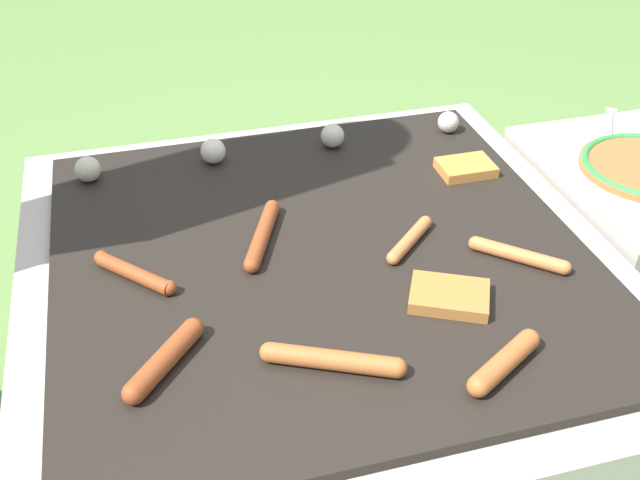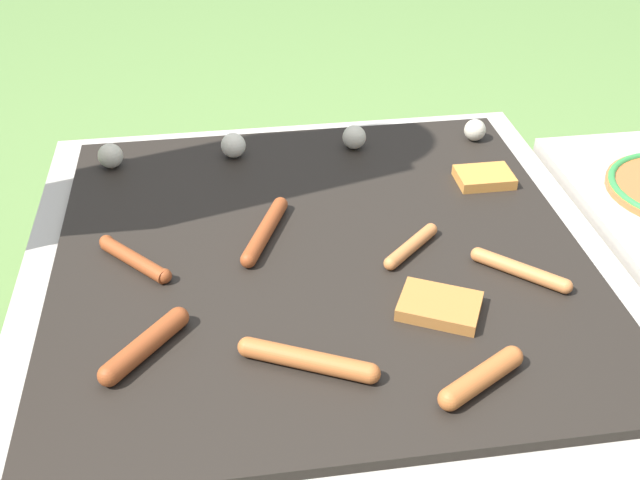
{
  "view_description": "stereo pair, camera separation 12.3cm",
  "coord_description": "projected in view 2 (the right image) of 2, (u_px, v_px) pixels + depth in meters",
  "views": [
    {
      "loc": [
        -0.26,
        -0.96,
        1.13
      ],
      "look_at": [
        0.0,
        0.0,
        0.42
      ],
      "focal_mm": 42.0,
      "sensor_mm": 36.0,
      "label": 1
    },
    {
      "loc": [
        -0.14,
        -0.99,
        1.13
      ],
      "look_at": [
        0.0,
        0.0,
        0.42
      ],
      "focal_mm": 42.0,
      "sensor_mm": 36.0,
      "label": 2
    }
  ],
  "objects": [
    {
      "name": "ground_plane",
      "position": [
        320.0,
        413.0,
        1.47
      ],
      "size": [
        14.0,
        14.0,
        0.0
      ],
      "primitive_type": "plane",
      "color": "#608442"
    },
    {
      "name": "grill",
      "position": [
        320.0,
        339.0,
        1.36
      ],
      "size": [
        0.98,
        0.98,
        0.4
      ],
      "color": "#B2AA9E",
      "rests_on": "ground_plane"
    },
    {
      "name": "sausage_back_center",
      "position": [
        265.0,
        231.0,
        1.26
      ],
      "size": [
        0.09,
        0.18,
        0.03
      ],
      "color": "#93421E",
      "rests_on": "grill"
    },
    {
      "name": "sausage_back_right",
      "position": [
        520.0,
        270.0,
        1.17
      ],
      "size": [
        0.13,
        0.12,
        0.02
      ],
      "color": "#C6753D",
      "rests_on": "grill"
    },
    {
      "name": "sausage_front_center",
      "position": [
        145.0,
        345.0,
        1.03
      ],
      "size": [
        0.12,
        0.13,
        0.03
      ],
      "color": "#93421E",
      "rests_on": "grill"
    },
    {
      "name": "sausage_front_left",
      "position": [
        135.0,
        258.0,
        1.2
      ],
      "size": [
        0.12,
        0.13,
        0.02
      ],
      "color": "#93421E",
      "rests_on": "grill"
    },
    {
      "name": "sausage_mid_right",
      "position": [
        482.0,
        377.0,
        0.98
      ],
      "size": [
        0.14,
        0.09,
        0.03
      ],
      "color": "#B7602D",
      "rests_on": "grill"
    },
    {
      "name": "sausage_mid_left",
      "position": [
        411.0,
        246.0,
        1.23
      ],
      "size": [
        0.11,
        0.1,
        0.02
      ],
      "color": "#C6753D",
      "rests_on": "grill"
    },
    {
      "name": "sausage_back_left",
      "position": [
        308.0,
        360.0,
        1.01
      ],
      "size": [
        0.19,
        0.1,
        0.03
      ],
      "color": "#B7602D",
      "rests_on": "grill"
    },
    {
      "name": "bread_slice_right",
      "position": [
        440.0,
        306.0,
        1.11
      ],
      "size": [
        0.14,
        0.13,
        0.02
      ],
      "color": "#B27033",
      "rests_on": "grill"
    },
    {
      "name": "bread_slice_center",
      "position": [
        484.0,
        177.0,
        1.41
      ],
      "size": [
        0.1,
        0.08,
        0.02
      ],
      "color": "#D18438",
      "rests_on": "grill"
    },
    {
      "name": "mushroom_row",
      "position": [
        285.0,
        143.0,
        1.49
      ],
      "size": [
        0.78,
        0.06,
        0.05
      ],
      "color": "beige",
      "rests_on": "grill"
    }
  ]
}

